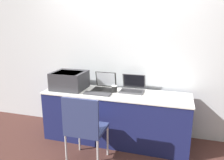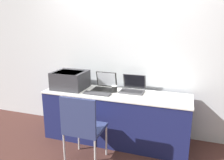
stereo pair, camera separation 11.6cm
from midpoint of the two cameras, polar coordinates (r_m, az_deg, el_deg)
ground_plane at (r=3.17m, az=-1.68°, el=-17.73°), size 14.00×14.00×0.00m
wall_back at (r=3.37m, az=1.89°, el=7.84°), size 8.00×0.05×2.60m
table at (r=3.24m, az=-0.09°, el=-9.59°), size 2.09×0.60×0.73m
printer at (r=3.35m, az=-12.04°, el=0.08°), size 0.48×0.43×0.26m
laptop_left at (r=3.26m, az=-3.12°, el=-1.58°), size 0.32×0.31×0.25m
laptop_right at (r=3.20m, az=4.35°, el=-1.99°), size 0.34×0.31×0.24m
external_keyboard at (r=3.06m, az=-4.98°, el=-3.62°), size 0.38×0.12×0.02m
coffee_cup at (r=3.14m, az=-0.44°, el=-2.33°), size 0.08×0.08×0.10m
chair at (r=2.67m, az=-8.47°, el=-11.68°), size 0.44×0.41×0.89m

